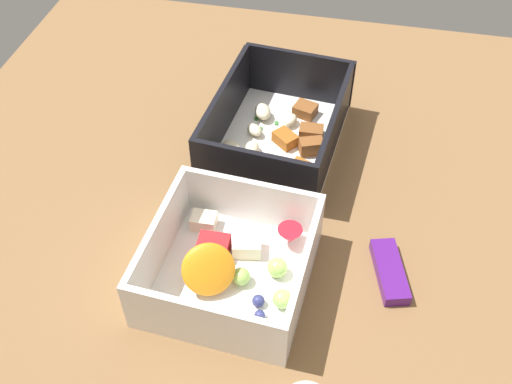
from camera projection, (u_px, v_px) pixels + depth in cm
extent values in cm
cube|color=brown|center=(267.00, 220.00, 63.12)|extent=(80.00, 80.00, 2.00)
cube|color=white|center=(277.00, 143.00, 69.46)|extent=(19.90, 15.13, 0.60)
cube|color=black|center=(298.00, 75.00, 72.90)|extent=(1.87, 13.41, 6.30)
cube|color=black|center=(253.00, 175.00, 61.01)|extent=(1.87, 13.41, 6.30)
cube|color=black|center=(334.00, 132.00, 65.64)|extent=(17.48, 2.26, 6.30)
cube|color=black|center=(223.00, 110.00, 68.27)|extent=(17.48, 2.26, 6.30)
ellipsoid|color=beige|center=(263.00, 111.00, 71.53)|extent=(3.19, 2.74, 1.34)
ellipsoid|color=beige|center=(231.00, 149.00, 66.83)|extent=(3.52, 3.13, 1.46)
ellipsoid|color=beige|center=(254.00, 130.00, 69.55)|extent=(2.49, 2.53, 1.05)
ellipsoid|color=beige|center=(291.00, 120.00, 70.77)|extent=(2.40, 1.92, 1.06)
ellipsoid|color=beige|center=(252.00, 148.00, 67.31)|extent=(2.33, 1.73, 1.11)
ellipsoid|color=beige|center=(271.00, 165.00, 65.31)|extent=(2.15, 2.72, 1.21)
cube|color=brown|center=(305.00, 110.00, 72.14)|extent=(2.87, 3.07, 1.36)
cube|color=#AD5B1E|center=(299.00, 171.00, 64.98)|extent=(3.20, 3.08, 1.36)
cube|color=brown|center=(311.00, 131.00, 69.61)|extent=(1.97, 2.80, 1.12)
cube|color=#AD5B1E|center=(288.00, 139.00, 68.48)|extent=(3.17, 3.27, 1.37)
cube|color=brown|center=(311.00, 146.00, 67.37)|extent=(2.44, 3.02, 1.73)
cube|color=brown|center=(283.00, 185.00, 63.53)|extent=(3.89, 4.01, 1.29)
cube|color=#387A33|center=(261.00, 129.00, 70.63)|extent=(0.60, 0.40, 0.20)
cube|color=#387A33|center=(256.00, 118.00, 71.94)|extent=(0.60, 0.40, 0.20)
cube|color=#387A33|center=(276.00, 123.00, 71.33)|extent=(0.60, 0.40, 0.20)
cube|color=#387A33|center=(242.00, 175.00, 65.27)|extent=(0.60, 0.40, 0.20)
cube|color=white|center=(231.00, 276.00, 56.54)|extent=(15.96, 15.41, 0.60)
cube|color=white|center=(252.00, 201.00, 59.11)|extent=(1.60, 14.41, 5.43)
cube|color=white|center=(203.00, 324.00, 49.59)|extent=(1.60, 14.41, 5.43)
cube|color=white|center=(304.00, 274.00, 53.05)|extent=(13.80, 1.56, 5.43)
cube|color=white|center=(159.00, 241.00, 55.65)|extent=(13.80, 1.56, 5.43)
ellipsoid|color=orange|center=(208.00, 269.00, 53.77)|extent=(5.87, 6.20, 4.63)
cube|color=#F4EACC|center=(247.00, 246.00, 57.60)|extent=(2.51, 3.06, 1.64)
cube|color=#F4EACC|center=(204.00, 221.00, 59.91)|extent=(1.95, 2.56, 1.50)
cube|color=red|center=(214.00, 246.00, 57.50)|extent=(2.34, 3.07, 1.80)
sphere|color=#9ECC60|center=(241.00, 276.00, 55.14)|extent=(1.71, 1.71, 1.71)
sphere|color=#9ECC60|center=(277.00, 268.00, 55.71)|extent=(1.91, 1.91, 1.91)
sphere|color=#9ECC60|center=(282.00, 299.00, 53.42)|extent=(1.78, 1.78, 1.78)
cone|color=red|center=(290.00, 236.00, 58.29)|extent=(2.44, 2.44, 1.96)
sphere|color=navy|center=(235.00, 323.00, 52.19)|extent=(0.95, 0.95, 0.95)
sphere|color=navy|center=(276.00, 336.00, 51.34)|extent=(0.93, 0.93, 0.93)
sphere|color=navy|center=(260.00, 315.00, 52.71)|extent=(1.00, 1.00, 1.00)
sphere|color=navy|center=(258.00, 301.00, 53.65)|extent=(1.16, 1.16, 1.16)
sphere|color=navy|center=(262.00, 342.00, 50.84)|extent=(1.17, 1.17, 1.17)
cube|color=#51197A|center=(390.00, 271.00, 56.59)|extent=(7.39, 4.22, 1.20)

